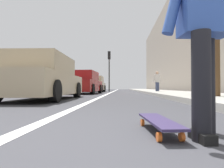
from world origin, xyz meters
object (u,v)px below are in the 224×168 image
skateboard (159,122)px  parked_car_near (44,79)px  parked_car_far (94,84)px  pedestrian_distant (157,81)px  skater_person (205,21)px  parked_car_mid (83,83)px  traffic_light (109,64)px

skateboard → parked_car_near: bearing=31.9°
parked_car_far → pedestrian_distant: 6.78m
skateboard → parked_car_far: (16.94, 3.01, 0.62)m
skater_person → parked_car_near: 5.95m
skateboard → parked_car_mid: bearing=14.5°
skateboard → parked_car_near: 5.67m
skater_person → pedestrian_distant: bearing=-8.4°
parked_car_near → parked_car_far: bearing=0.1°
pedestrian_distant → parked_car_mid: bearing=105.6°
skater_person → traffic_light: 18.60m
parked_car_mid → pedestrian_distant: 5.31m
parked_car_far → pedestrian_distant: bearing=-129.5°
skater_person → parked_car_far: size_ratio=0.41×
skateboard → traffic_light: (18.25, 1.63, 2.76)m
parked_car_mid → traffic_light: bearing=-10.1°
parked_car_far → traffic_light: (1.31, -1.37, 2.14)m
skateboard → skater_person: skater_person is taller
parked_car_far → pedestrian_distant: pedestrian_distant is taller
parked_car_near → parked_car_far: 12.15m
skater_person → parked_car_near: bearing=33.9°
parked_car_mid → pedestrian_distant: bearing=-74.4°
parked_car_near → pedestrian_distant: 9.41m
pedestrian_distant → traffic_light: bearing=34.5°
traffic_light → pedestrian_distant: bearing=-145.5°
parked_car_mid → pedestrian_distant: pedestrian_distant is taller
skater_person → parked_car_far: (17.09, 3.35, -0.22)m
traffic_light → pedestrian_distant: 7.09m
skater_person → parked_car_near: (4.93, 3.32, -0.24)m
parked_car_far → pedestrian_distant: size_ratio=2.54×
parked_car_mid → skater_person: bearing=-164.1°
parked_car_near → traffic_light: size_ratio=1.12×
skateboard → skater_person: size_ratio=0.52×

